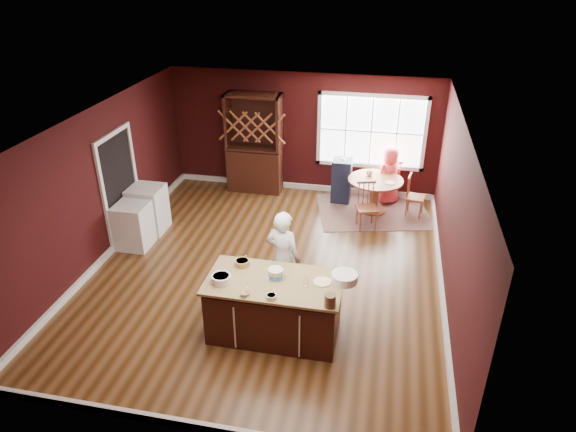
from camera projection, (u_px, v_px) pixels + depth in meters
The scene contains 28 objects.
room_shell at pixel (266, 201), 8.44m from camera, with size 7.00×7.00×7.00m.
window at pixel (371, 132), 11.11m from camera, with size 2.36×0.10×1.66m, color white, non-canonical shape.
doorway at pixel (121, 188), 9.64m from camera, with size 0.08×1.26×2.13m, color white, non-canonical shape.
kitchen_island at pixel (274, 308), 7.38m from camera, with size 1.91×1.00×0.92m.
dining_table at pixel (375, 189), 10.80m from camera, with size 1.15×1.15×0.75m.
baker at pixel (283, 258), 7.92m from camera, with size 0.58×0.38×1.59m, color silver.
layer_cake at pixel (276, 273), 7.22m from camera, with size 0.30×0.30×0.12m, color white, non-canonical shape.
bowl_blue at pixel (221, 279), 7.11m from camera, with size 0.28×0.28×0.11m, color white.
bowl_yellow at pixel (242, 263), 7.50m from camera, with size 0.22×0.22×0.08m, color brown.
bowl_pink at pixel (245, 294), 6.85m from camera, with size 0.13×0.13×0.05m, color silver.
bowl_olive at pixel (271, 296), 6.80m from camera, with size 0.14×0.14×0.05m, color beige.
drinking_glass at pixel (306, 281), 7.01m from camera, with size 0.08×0.08×0.16m, color silver.
dinner_plate at pixel (322, 282), 7.12m from camera, with size 0.25×0.25×0.02m, color #FFF8C9.
white_tub at pixel (345, 278), 7.12m from camera, with size 0.37×0.37×0.13m, color white.
stoneware_crock at pixel (330, 301), 6.61m from camera, with size 0.15×0.15×0.18m, color #4A3822.
toy_figurine at pixel (327, 296), 6.80m from camera, with size 0.04×0.04×0.07m, color #FEFF01, non-canonical shape.
rug at pixel (373, 211), 11.05m from camera, with size 2.31×1.78×0.01m, color brown.
chair_east at pixel (416, 196), 10.69m from camera, with size 0.38×0.36×0.90m, color brown, non-canonical shape.
chair_south at pixel (367, 206), 10.18m from camera, with size 0.41×0.39×0.97m, color brown, non-canonical shape.
chair_north at pixel (390, 179), 11.43m from camera, with size 0.39×0.37×0.93m, color brown, non-canonical shape.
seated_woman at pixel (389, 176), 11.15m from camera, with size 0.63×0.41×1.28m, color #F0424E.
high_chair at pixel (342, 180), 11.27m from camera, with size 0.41×0.41×1.02m, color black, non-canonical shape.
toddler at pixel (342, 167), 11.11m from camera, with size 0.18×0.14×0.26m, color #8CA5BF, non-canonical shape.
table_plate at pixel (390, 183), 10.52m from camera, with size 0.21×0.21×0.02m, color beige.
table_cup at pixel (369, 173), 10.85m from camera, with size 0.13×0.13×0.10m, color silver.
hutch at pixel (254, 144), 11.52m from camera, with size 1.23×0.51×2.25m, color #422815.
washer at pixel (133, 226), 9.58m from camera, with size 0.60×0.58×0.87m, color white.
dryer at pixel (148, 209), 10.12m from camera, with size 0.64×0.62×0.93m, color silver.
Camera 1 is at (1.88, -7.35, 5.06)m, focal length 32.00 mm.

